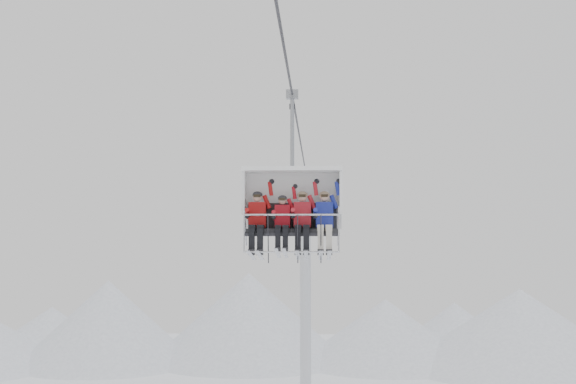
{
  "coord_description": "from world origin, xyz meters",
  "views": [
    {
      "loc": [
        0.61,
        -14.97,
        9.74
      ],
      "look_at": [
        0.0,
        0.0,
        10.73
      ],
      "focal_mm": 45.0,
      "sensor_mm": 36.0,
      "label": 1
    }
  ],
  "objects_px": {
    "skier_center_left": "(282,221)",
    "skier_center_right": "(302,220)",
    "chairlift_carrier": "(292,201)",
    "skier_far_left": "(257,220)",
    "skier_far_right": "(325,220)",
    "lift_tower_right": "(306,317)"
  },
  "relations": [
    {
      "from": "lift_tower_right",
      "to": "skier_center_right",
      "type": "height_order",
      "value": "lift_tower_right"
    },
    {
      "from": "skier_center_right",
      "to": "skier_far_left",
      "type": "bearing_deg",
      "value": 180.0
    },
    {
      "from": "skier_center_left",
      "to": "skier_center_right",
      "type": "relative_size",
      "value": 1.0
    },
    {
      "from": "lift_tower_right",
      "to": "skier_center_left",
      "type": "relative_size",
      "value": 7.99
    },
    {
      "from": "skier_center_left",
      "to": "skier_far_right",
      "type": "relative_size",
      "value": 1.0
    },
    {
      "from": "skier_center_left",
      "to": "skier_center_right",
      "type": "height_order",
      "value": "skier_center_right"
    },
    {
      "from": "chairlift_carrier",
      "to": "skier_far_left",
      "type": "distance_m",
      "value": 1.01
    },
    {
      "from": "skier_center_left",
      "to": "skier_far_right",
      "type": "distance_m",
      "value": 1.02
    },
    {
      "from": "skier_far_left",
      "to": "skier_center_left",
      "type": "bearing_deg",
      "value": -1.2
    },
    {
      "from": "skier_center_right",
      "to": "skier_far_right",
      "type": "relative_size",
      "value": 1.0
    },
    {
      "from": "chairlift_carrier",
      "to": "skier_center_right",
      "type": "bearing_deg",
      "value": -50.6
    },
    {
      "from": "lift_tower_right",
      "to": "skier_center_left",
      "type": "distance_m",
      "value": 20.15
    },
    {
      "from": "lift_tower_right",
      "to": "skier_far_left",
      "type": "relative_size",
      "value": 7.99
    },
    {
      "from": "skier_far_right",
      "to": "chairlift_carrier",
      "type": "bearing_deg",
      "value": 158.8
    },
    {
      "from": "skier_center_left",
      "to": "skier_center_right",
      "type": "bearing_deg",
      "value": 1.51
    },
    {
      "from": "skier_far_left",
      "to": "skier_far_right",
      "type": "height_order",
      "value": "same"
    },
    {
      "from": "lift_tower_right",
      "to": "chairlift_carrier",
      "type": "relative_size",
      "value": 3.38
    },
    {
      "from": "chairlift_carrier",
      "to": "skier_far_right",
      "type": "height_order",
      "value": "chairlift_carrier"
    },
    {
      "from": "chairlift_carrier",
      "to": "skier_far_right",
      "type": "relative_size",
      "value": 2.36
    },
    {
      "from": "lift_tower_right",
      "to": "skier_far_right",
      "type": "xyz_separation_m",
      "value": [
        0.78,
        -19.65,
        4.44
      ]
    },
    {
      "from": "skier_center_left",
      "to": "skier_far_left",
      "type": "bearing_deg",
      "value": 178.8
    },
    {
      "from": "chairlift_carrier",
      "to": "lift_tower_right",
      "type": "bearing_deg",
      "value": 90.0
    }
  ]
}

